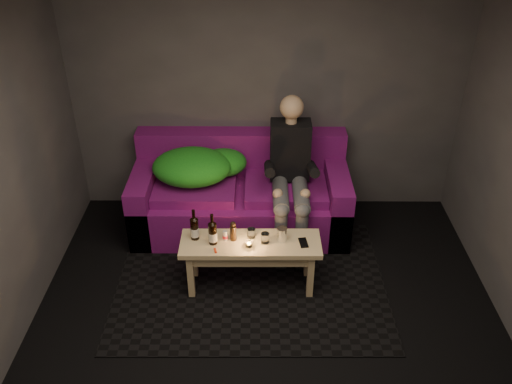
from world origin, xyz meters
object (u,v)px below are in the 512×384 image
at_px(beer_bottle_a, 195,228).
at_px(sofa, 241,196).
at_px(beer_bottle_b, 213,233).
at_px(person, 291,170).
at_px(steel_cup, 282,234).
at_px(coffee_table, 251,250).

bearing_deg(beer_bottle_a, sofa, 68.46).
bearing_deg(beer_bottle_a, beer_bottle_b, -22.52).
xyz_separation_m(sofa, person, (0.49, -0.18, 0.41)).
bearing_deg(beer_bottle_b, beer_bottle_a, 157.48).
bearing_deg(person, beer_bottle_a, -138.59).
xyz_separation_m(sofa, beer_bottle_a, (-0.37, -0.94, 0.27)).
bearing_deg(beer_bottle_b, steel_cup, 4.49).
bearing_deg(coffee_table, beer_bottle_b, -176.69).
relative_size(beer_bottle_a, beer_bottle_b, 0.99).
xyz_separation_m(beer_bottle_a, beer_bottle_b, (0.16, -0.07, 0.00)).
xyz_separation_m(sofa, beer_bottle_b, (-0.21, -1.01, 0.27)).
relative_size(coffee_table, steel_cup, 9.62).
height_order(person, steel_cup, person).
bearing_deg(sofa, steel_cup, -68.03).
relative_size(beer_bottle_b, steel_cup, 2.35).
bearing_deg(beer_bottle_a, steel_cup, -1.55).
distance_m(beer_bottle_b, steel_cup, 0.60).
relative_size(sofa, beer_bottle_b, 7.25).
relative_size(person, beer_bottle_b, 4.84).
xyz_separation_m(person, steel_cup, (-0.11, -0.78, -0.19)).
height_order(beer_bottle_a, beer_bottle_b, beer_bottle_b).
height_order(sofa, beer_bottle_b, sofa).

